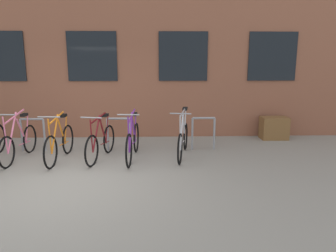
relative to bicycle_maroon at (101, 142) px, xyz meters
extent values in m
plane|color=gray|center=(-0.48, -1.27, -0.37)|extent=(42.00, 42.00, 0.00)
cube|color=brown|center=(-0.48, 5.66, 2.48)|extent=(28.00, 7.46, 5.69)
cube|color=black|center=(-0.48, 1.91, 1.83)|extent=(1.30, 0.04, 1.28)
cube|color=black|center=(1.92, 1.91, 1.83)|extent=(1.30, 0.04, 1.28)
cube|color=black|center=(4.32, 1.91, 1.83)|extent=(1.30, 0.04, 1.28)
cylinder|color=gray|center=(-1.95, 0.63, 0.02)|extent=(0.05, 0.05, 0.76)
cylinder|color=gray|center=(-1.42, 0.63, 0.02)|extent=(0.05, 0.05, 0.76)
cylinder|color=gray|center=(-1.68, 0.63, 0.40)|extent=(0.52, 0.05, 0.05)
cylinder|color=gray|center=(0.05, 0.63, 0.02)|extent=(0.05, 0.05, 0.76)
cylinder|color=gray|center=(0.58, 0.63, 0.02)|extent=(0.05, 0.05, 0.76)
cylinder|color=gray|center=(0.32, 0.63, 0.40)|extent=(0.52, 0.05, 0.05)
cylinder|color=gray|center=(2.05, 0.63, 0.02)|extent=(0.05, 0.05, 0.76)
cylinder|color=gray|center=(2.58, 0.63, 0.02)|extent=(0.05, 0.05, 0.76)
cylinder|color=gray|center=(2.32, 0.63, 0.40)|extent=(0.52, 0.05, 0.05)
torus|color=black|center=(0.10, 0.48, -0.06)|extent=(0.18, 0.65, 0.66)
torus|color=black|center=(-0.10, -0.48, -0.06)|extent=(0.18, 0.65, 0.66)
cylinder|color=maroon|center=(-0.05, -0.22, 0.24)|extent=(0.13, 0.47, 0.71)
cylinder|color=maroon|center=(0.03, 0.15, 0.20)|extent=(0.11, 0.34, 0.63)
cylinder|color=maroon|center=(-0.01, -0.06, 0.55)|extent=(0.19, 0.74, 0.12)
cylinder|color=maroon|center=(0.05, 0.24, -0.08)|extent=(0.13, 0.49, 0.07)
cylinder|color=maroon|center=(0.08, 0.39, 0.22)|extent=(0.07, 0.20, 0.57)
cylinder|color=maroon|center=(-0.10, -0.46, 0.26)|extent=(0.04, 0.08, 0.65)
cube|color=black|center=(0.06, 0.30, 0.54)|extent=(0.14, 0.22, 0.06)
cylinder|color=gray|center=(-0.09, -0.43, 0.62)|extent=(0.44, 0.12, 0.03)
torus|color=black|center=(0.73, 0.52, -0.04)|extent=(0.09, 0.70, 0.70)
torus|color=black|center=(0.65, -0.56, -0.04)|extent=(0.09, 0.70, 0.70)
cylinder|color=#722D99|center=(0.67, -0.26, 0.28)|extent=(0.07, 0.52, 0.76)
cylinder|color=#722D99|center=(0.70, 0.16, 0.22)|extent=(0.06, 0.39, 0.62)
cylinder|color=#722D99|center=(0.69, -0.08, 0.59)|extent=(0.10, 0.86, 0.17)
cylinder|color=#722D99|center=(0.71, 0.25, -0.06)|extent=(0.06, 0.54, 0.07)
cylinder|color=#722D99|center=(0.72, 0.43, 0.24)|extent=(0.04, 0.20, 0.56)
cylinder|color=#722D99|center=(0.65, -0.53, 0.31)|extent=(0.03, 0.08, 0.69)
cube|color=black|center=(0.72, 0.35, 0.55)|extent=(0.11, 0.21, 0.06)
cylinder|color=gray|center=(0.66, -0.51, 0.68)|extent=(0.44, 0.06, 0.03)
torus|color=black|center=(1.90, 0.68, -0.06)|extent=(0.17, 0.65, 0.65)
torus|color=black|center=(1.69, -0.39, -0.06)|extent=(0.17, 0.65, 0.65)
cylinder|color=#B7B7BC|center=(1.74, -0.10, 0.27)|extent=(0.14, 0.52, 0.77)
cylinder|color=#B7B7BC|center=(1.83, 0.33, 0.25)|extent=(0.11, 0.40, 0.73)
cylinder|color=#B7B7BC|center=(1.78, 0.08, 0.63)|extent=(0.20, 0.85, 0.06)
cylinder|color=#B7B7BC|center=(1.84, 0.42, -0.08)|extent=(0.13, 0.54, 0.07)
cylinder|color=#B7B7BC|center=(1.88, 0.59, 0.28)|extent=(0.06, 0.20, 0.68)
cylinder|color=#B7B7BC|center=(1.69, -0.36, 0.29)|extent=(0.04, 0.08, 0.70)
cube|color=black|center=(1.86, 0.51, 0.64)|extent=(0.14, 0.22, 0.06)
cylinder|color=gray|center=(1.70, -0.34, 0.67)|extent=(0.44, 0.11, 0.03)
torus|color=black|center=(-1.73, 0.55, -0.06)|extent=(0.07, 0.66, 0.66)
torus|color=black|center=(-1.77, -0.52, -0.06)|extent=(0.07, 0.66, 0.66)
cylinder|color=pink|center=(-1.76, -0.23, 0.28)|extent=(0.06, 0.52, 0.78)
cylinder|color=pink|center=(-1.75, 0.19, 0.21)|extent=(0.05, 0.39, 0.63)
cylinder|color=pink|center=(-1.76, -0.05, 0.59)|extent=(0.07, 0.85, 0.18)
cylinder|color=pink|center=(-1.74, 0.28, -0.08)|extent=(0.04, 0.54, 0.07)
cylinder|color=pink|center=(-1.74, 0.46, 0.23)|extent=(0.03, 0.20, 0.58)
cylinder|color=pink|center=(-1.77, -0.50, 0.30)|extent=(0.03, 0.08, 0.72)
cube|color=black|center=(-1.74, 0.37, 0.54)|extent=(0.11, 0.20, 0.06)
cylinder|color=gray|center=(-1.77, -0.47, 0.69)|extent=(0.44, 0.04, 0.03)
torus|color=black|center=(-0.83, 0.44, -0.05)|extent=(0.08, 0.68, 0.68)
torus|color=black|center=(-0.89, -0.58, -0.05)|extent=(0.08, 0.68, 0.68)
cylinder|color=orange|center=(-0.87, -0.30, 0.26)|extent=(0.07, 0.49, 0.74)
cylinder|color=orange|center=(-0.85, 0.09, 0.21)|extent=(0.06, 0.36, 0.62)
cylinder|color=orange|center=(-0.86, -0.13, 0.57)|extent=(0.09, 0.79, 0.15)
cylinder|color=orange|center=(-0.84, 0.18, -0.07)|extent=(0.06, 0.51, 0.07)
cylinder|color=orange|center=(-0.83, 0.35, 0.23)|extent=(0.04, 0.20, 0.57)
cylinder|color=orange|center=(-0.89, -0.55, 0.29)|extent=(0.03, 0.08, 0.67)
cube|color=black|center=(-0.84, 0.26, 0.54)|extent=(0.11, 0.21, 0.06)
cylinder|color=gray|center=(-0.89, -0.53, 0.65)|extent=(0.44, 0.05, 0.03)
cube|color=brown|center=(4.38, 1.58, -0.07)|extent=(0.70, 0.44, 0.60)
camera|label=1|loc=(1.23, -6.63, 1.75)|focal=33.69mm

